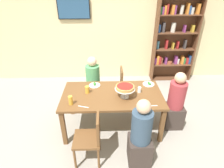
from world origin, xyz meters
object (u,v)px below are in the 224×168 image
(television, at_px, (74,9))
(cutlery_knife_near, at_px, (83,107))
(diner_head_east, at_px, (175,105))
(salad_plate_near_diner, at_px, (95,85))
(deep_dish_pizza_stand, at_px, (125,88))
(diner_near_right, at_px, (141,137))
(diner_far_left, at_px, (93,85))
(cutlery_fork_near, at_px, (152,106))
(salad_plate_far_diner, at_px, (149,84))
(chair_far_right, at_px, (126,85))
(beer_glass_amber_short, at_px, (87,90))
(chair_near_left, at_px, (91,136))
(bookshelf, at_px, (174,40))
(beer_glass_amber_tall, at_px, (71,100))
(dining_table, at_px, (112,98))
(water_glass_clear_near, at_px, (139,90))

(television, xyz_separation_m, cutlery_knife_near, (0.40, -2.47, -1.16))
(diner_head_east, distance_m, salad_plate_near_diner, 1.56)
(deep_dish_pizza_stand, bearing_deg, diner_near_right, -76.00)
(diner_far_left, bearing_deg, diner_near_right, 26.11)
(cutlery_fork_near, bearing_deg, salad_plate_far_diner, 80.17)
(diner_near_right, distance_m, chair_far_right, 1.59)
(salad_plate_near_diner, xyz_separation_m, beer_glass_amber_short, (-0.12, -0.26, 0.04))
(diner_near_right, height_order, chair_near_left, diner_near_right)
(chair_far_right, distance_m, deep_dish_pizza_stand, 1.00)
(diner_far_left, relative_size, deep_dish_pizza_stand, 3.33)
(salad_plate_near_diner, bearing_deg, diner_head_east, -12.33)
(bookshelf, relative_size, deep_dish_pizza_stand, 6.41)
(bookshelf, distance_m, chair_far_right, 1.96)
(television, relative_size, beer_glass_amber_tall, 5.09)
(bookshelf, height_order, cutlery_knife_near, bookshelf)
(television, distance_m, cutlery_knife_near, 2.76)
(dining_table, relative_size, deep_dish_pizza_stand, 5.17)
(bookshelf, distance_m, television, 2.71)
(dining_table, height_order, water_glass_clear_near, water_glass_clear_near)
(bookshelf, height_order, chair_far_right, bookshelf)
(dining_table, xyz_separation_m, cutlery_fork_near, (0.63, -0.38, 0.08))
(chair_far_right, relative_size, beer_glass_amber_short, 6.60)
(diner_head_east, bearing_deg, cutlery_fork_near, 34.08)
(television, distance_m, beer_glass_amber_short, 2.36)
(deep_dish_pizza_stand, relative_size, salad_plate_near_diner, 1.61)
(dining_table, bearing_deg, diner_far_left, 116.61)
(diner_near_right, xyz_separation_m, chair_near_left, (-0.73, 0.05, -0.01))
(cutlery_fork_near, xyz_separation_m, cutlery_knife_near, (-1.11, 0.01, 0.00))
(deep_dish_pizza_stand, distance_m, beer_glass_amber_tall, 0.92)
(deep_dish_pizza_stand, xyz_separation_m, water_glass_clear_near, (0.28, 0.15, -0.13))
(salad_plate_near_diner, xyz_separation_m, cutlery_fork_near, (0.96, -0.69, -0.02))
(water_glass_clear_near, bearing_deg, cutlery_fork_near, -71.90)
(chair_far_right, distance_m, salad_plate_far_diner, 0.66)
(dining_table, relative_size, diner_far_left, 1.55)
(deep_dish_pizza_stand, bearing_deg, chair_far_right, 81.77)
(salad_plate_far_diner, bearing_deg, diner_near_right, -106.38)
(salad_plate_far_diner, relative_size, water_glass_clear_near, 2.19)
(beer_glass_amber_tall, distance_m, cutlery_knife_near, 0.23)
(bookshelf, bearing_deg, chair_near_left, -126.67)
(chair_far_right, bearing_deg, diner_far_left, -89.94)
(beer_glass_amber_tall, bearing_deg, dining_table, 22.99)
(diner_far_left, relative_size, salad_plate_far_diner, 5.17)
(diner_head_east, height_order, cutlery_knife_near, diner_head_east)
(diner_far_left, relative_size, cutlery_fork_near, 6.39)
(cutlery_knife_near, bearing_deg, salad_plate_near_diner, 95.47)
(television, relative_size, diner_near_right, 0.69)
(salad_plate_far_diner, relative_size, beer_glass_amber_short, 1.69)
(salad_plate_far_diner, bearing_deg, deep_dish_pizza_stand, -140.21)
(diner_near_right, height_order, beer_glass_amber_short, diner_near_right)
(diner_far_left, height_order, chair_far_right, diner_far_left)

